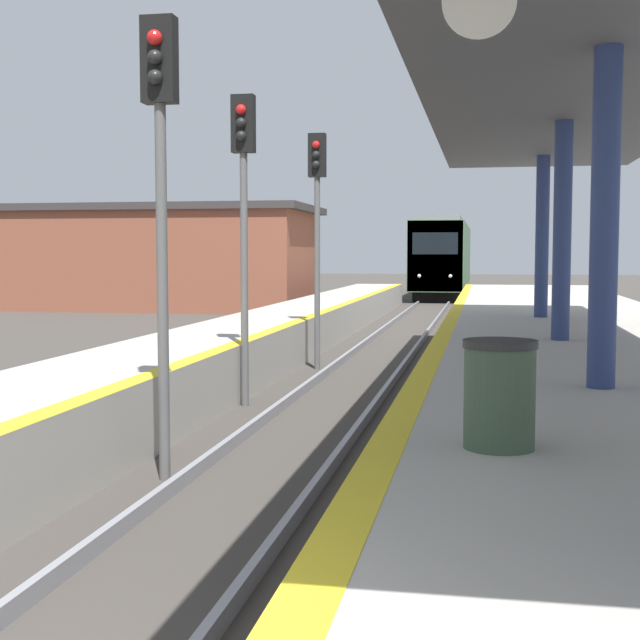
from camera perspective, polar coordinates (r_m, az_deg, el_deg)
The scene contains 7 objects.
train at distance 52.39m, azimuth 7.93°, elevation 3.98°, with size 2.71×18.69×4.28m.
signal_near at distance 9.72m, azimuth -10.18°, elevation 9.93°, with size 0.36×0.31×4.94m.
signal_mid at distance 14.26m, azimuth -4.92°, elevation 8.18°, with size 0.36×0.31×4.94m.
signal_far at distance 18.73m, azimuth -0.19°, elevation 7.27°, with size 0.36×0.31×4.94m.
station_canopy at distance 13.24m, azimuth 16.40°, elevation 13.72°, with size 4.51×22.08×3.93m.
trash_bin at distance 6.98m, azimuth 11.41°, elevation -4.66°, with size 0.57×0.57×0.84m.
station_building at distance 40.19m, azimuth -10.46°, elevation 3.98°, with size 14.12×7.24×4.49m.
Camera 1 is at (2.39, -2.43, 2.47)m, focal length 50.00 mm.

